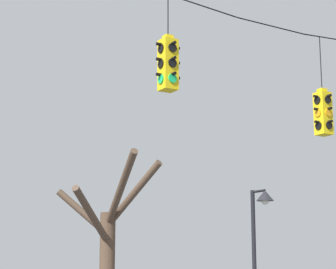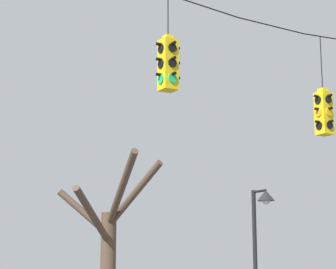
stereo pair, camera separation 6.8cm
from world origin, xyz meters
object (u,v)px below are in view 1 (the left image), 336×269
(traffic_light_near_left_pole, at_px, (323,113))
(bare_tree, at_px, (108,248))
(traffic_light_near_right_pole, at_px, (168,64))
(street_lamp, at_px, (260,223))

(traffic_light_near_left_pole, relative_size, bare_tree, 0.53)
(traffic_light_near_right_pole, relative_size, street_lamp, 0.54)
(street_lamp, distance_m, bare_tree, 4.33)
(bare_tree, bearing_deg, traffic_light_near_right_pole, -102.98)
(traffic_light_near_right_pole, height_order, bare_tree, traffic_light_near_right_pole)
(traffic_light_near_left_pole, height_order, street_lamp, traffic_light_near_left_pole)
(traffic_light_near_left_pole, distance_m, bare_tree, 6.88)
(traffic_light_near_right_pole, height_order, traffic_light_near_left_pole, traffic_light_near_right_pole)
(traffic_light_near_left_pole, xyz_separation_m, bare_tree, (-3.45, 4.97, -3.28))
(traffic_light_near_right_pole, distance_m, bare_tree, 6.35)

